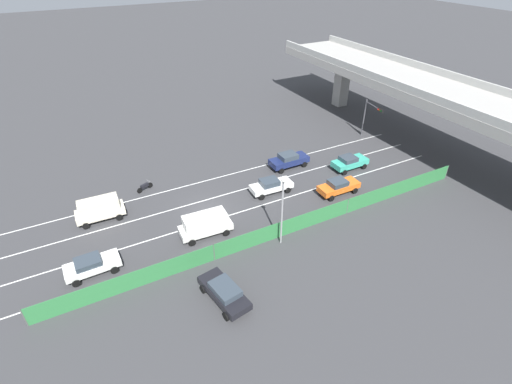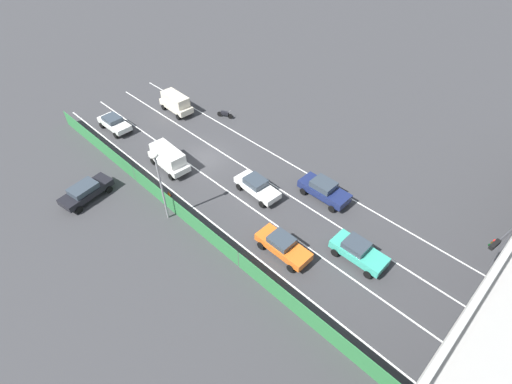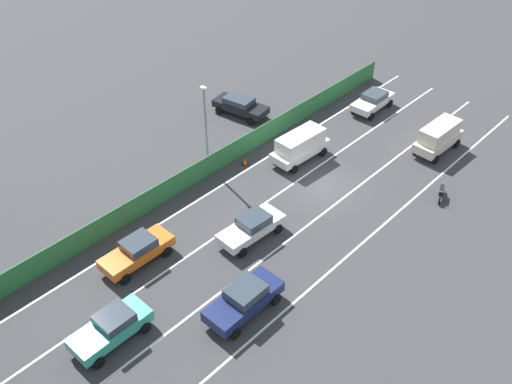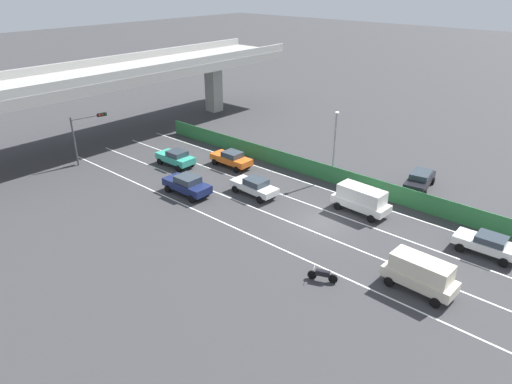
{
  "view_description": "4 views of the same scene",
  "coord_description": "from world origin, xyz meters",
  "px_view_note": "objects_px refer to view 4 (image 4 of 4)",
  "views": [
    {
      "loc": [
        29.29,
        -9.99,
        22.39
      ],
      "look_at": [
        1.18,
        4.94,
        1.38
      ],
      "focal_mm": 26.81,
      "sensor_mm": 36.0,
      "label": 1
    },
    {
      "loc": [
        18.34,
        25.16,
        23.57
      ],
      "look_at": [
        1.12,
        8.17,
        1.39
      ],
      "focal_mm": 26.91,
      "sensor_mm": 36.0,
      "label": 2
    },
    {
      "loc": [
        -18.36,
        26.62,
        24.67
      ],
      "look_at": [
        1.26,
        5.67,
        2.05
      ],
      "focal_mm": 40.51,
      "sensor_mm": 36.0,
      "label": 3
    },
    {
      "loc": [
        -27.76,
        -17.48,
        17.84
      ],
      "look_at": [
        -2.87,
        4.48,
        2.2
      ],
      "focal_mm": 32.79,
      "sensor_mm": 36.0,
      "label": 4
    }
  ],
  "objects_px": {
    "car_taxi_teal": "(176,157)",
    "motorcycle": "(323,275)",
    "car_taxi_orange": "(231,158)",
    "car_van_white": "(361,198)",
    "car_sedan_white": "(487,243)",
    "car_van_cream": "(420,273)",
    "parked_sedan_dark": "(420,179)",
    "car_sedan_navy": "(187,184)",
    "traffic_cone": "(342,188)",
    "car_hatchback_white": "(255,186)",
    "street_lamp": "(335,139)",
    "traffic_light": "(86,129)"
  },
  "relations": [
    {
      "from": "car_taxi_teal",
      "to": "traffic_cone",
      "type": "bearing_deg",
      "value": -69.73
    },
    {
      "from": "car_van_white",
      "to": "car_taxi_orange",
      "type": "height_order",
      "value": "car_van_white"
    },
    {
      "from": "parked_sedan_dark",
      "to": "car_van_white",
      "type": "bearing_deg",
      "value": 168.27
    },
    {
      "from": "car_sedan_navy",
      "to": "traffic_cone",
      "type": "height_order",
      "value": "car_sedan_navy"
    },
    {
      "from": "car_van_white",
      "to": "traffic_cone",
      "type": "distance_m",
      "value": 4.24
    },
    {
      "from": "car_van_white",
      "to": "traffic_cone",
      "type": "bearing_deg",
      "value": 52.56
    },
    {
      "from": "parked_sedan_dark",
      "to": "traffic_cone",
      "type": "height_order",
      "value": "parked_sedan_dark"
    },
    {
      "from": "car_sedan_white",
      "to": "traffic_light",
      "type": "relative_size",
      "value": 0.85
    },
    {
      "from": "car_taxi_orange",
      "to": "parked_sedan_dark",
      "type": "height_order",
      "value": "car_taxi_orange"
    },
    {
      "from": "car_taxi_orange",
      "to": "traffic_cone",
      "type": "xyz_separation_m",
      "value": [
        2.34,
        -11.56,
        -0.62
      ]
    },
    {
      "from": "car_taxi_teal",
      "to": "car_hatchback_white",
      "type": "bearing_deg",
      "value": -89.51
    },
    {
      "from": "car_van_white",
      "to": "street_lamp",
      "type": "relative_size",
      "value": 0.72
    },
    {
      "from": "car_taxi_orange",
      "to": "motorcycle",
      "type": "height_order",
      "value": "car_taxi_orange"
    },
    {
      "from": "car_van_white",
      "to": "car_sedan_white",
      "type": "bearing_deg",
      "value": -88.73
    },
    {
      "from": "motorcycle",
      "to": "car_van_white",
      "type": "bearing_deg",
      "value": 16.92
    },
    {
      "from": "motorcycle",
      "to": "car_taxi_orange",
      "type": "bearing_deg",
      "value": 60.49
    },
    {
      "from": "car_van_white",
      "to": "car_hatchback_white",
      "type": "relative_size",
      "value": 1.04
    },
    {
      "from": "car_sedan_navy",
      "to": "motorcycle",
      "type": "relative_size",
      "value": 2.54
    },
    {
      "from": "car_taxi_orange",
      "to": "motorcycle",
      "type": "xyz_separation_m",
      "value": [
        -10.11,
        -17.86,
        -0.43
      ]
    },
    {
      "from": "street_lamp",
      "to": "traffic_cone",
      "type": "xyz_separation_m",
      "value": [
        -1.63,
        -2.13,
        -3.8
      ]
    },
    {
      "from": "car_taxi_teal",
      "to": "car_van_cream",
      "type": "relative_size",
      "value": 0.96
    },
    {
      "from": "street_lamp",
      "to": "car_van_white",
      "type": "bearing_deg",
      "value": -127.41
    },
    {
      "from": "car_van_white",
      "to": "motorcycle",
      "type": "relative_size",
      "value": 2.61
    },
    {
      "from": "car_van_white",
      "to": "car_van_cream",
      "type": "bearing_deg",
      "value": -130.49
    },
    {
      "from": "car_sedan_navy",
      "to": "traffic_cone",
      "type": "relative_size",
      "value": 8.19
    },
    {
      "from": "car_sedan_white",
      "to": "traffic_cone",
      "type": "height_order",
      "value": "car_sedan_white"
    },
    {
      "from": "car_van_white",
      "to": "car_sedan_navy",
      "type": "distance_m",
      "value": 15.02
    },
    {
      "from": "traffic_cone",
      "to": "car_hatchback_white",
      "type": "bearing_deg",
      "value": 137.19
    },
    {
      "from": "car_van_cream",
      "to": "street_lamp",
      "type": "bearing_deg",
      "value": 50.72
    },
    {
      "from": "car_taxi_teal",
      "to": "motorcycle",
      "type": "distance_m",
      "value": 23.22
    },
    {
      "from": "car_sedan_white",
      "to": "car_van_white",
      "type": "height_order",
      "value": "car_van_white"
    },
    {
      "from": "car_hatchback_white",
      "to": "car_taxi_orange",
      "type": "height_order",
      "value": "car_taxi_orange"
    },
    {
      "from": "car_van_cream",
      "to": "car_hatchback_white",
      "type": "bearing_deg",
      "value": 78.04
    },
    {
      "from": "car_taxi_orange",
      "to": "traffic_cone",
      "type": "distance_m",
      "value": 11.81
    },
    {
      "from": "car_sedan_white",
      "to": "car_van_cream",
      "type": "height_order",
      "value": "car_van_cream"
    },
    {
      "from": "car_hatchback_white",
      "to": "motorcycle",
      "type": "distance_m",
      "value": 13.45
    },
    {
      "from": "car_taxi_orange",
      "to": "motorcycle",
      "type": "relative_size",
      "value": 2.46
    },
    {
      "from": "car_sedan_navy",
      "to": "traffic_light",
      "type": "distance_m",
      "value": 13.71
    },
    {
      "from": "car_van_cream",
      "to": "car_van_white",
      "type": "bearing_deg",
      "value": 49.51
    },
    {
      "from": "car_van_cream",
      "to": "parked_sedan_dark",
      "type": "relative_size",
      "value": 0.92
    },
    {
      "from": "car_hatchback_white",
      "to": "car_taxi_orange",
      "type": "xyz_separation_m",
      "value": [
        3.46,
        6.18,
        0.02
      ]
    },
    {
      "from": "traffic_cone",
      "to": "motorcycle",
      "type": "bearing_deg",
      "value": -153.16
    },
    {
      "from": "car_sedan_white",
      "to": "car_van_cream",
      "type": "distance_m",
      "value": 7.28
    },
    {
      "from": "motorcycle",
      "to": "parked_sedan_dark",
      "type": "bearing_deg",
      "value": 4.58
    },
    {
      "from": "car_hatchback_white",
      "to": "car_sedan_navy",
      "type": "relative_size",
      "value": 0.98
    },
    {
      "from": "car_van_cream",
      "to": "parked_sedan_dark",
      "type": "xyz_separation_m",
      "value": [
        14.57,
        6.38,
        -0.37
      ]
    },
    {
      "from": "traffic_cone",
      "to": "car_taxi_teal",
      "type": "bearing_deg",
      "value": 110.27
    },
    {
      "from": "car_taxi_teal",
      "to": "traffic_light",
      "type": "bearing_deg",
      "value": 125.3
    },
    {
      "from": "car_taxi_teal",
      "to": "car_van_cream",
      "type": "height_order",
      "value": "car_van_cream"
    },
    {
      "from": "parked_sedan_dark",
      "to": "car_van_cream",
      "type": "bearing_deg",
      "value": -156.35
    }
  ]
}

